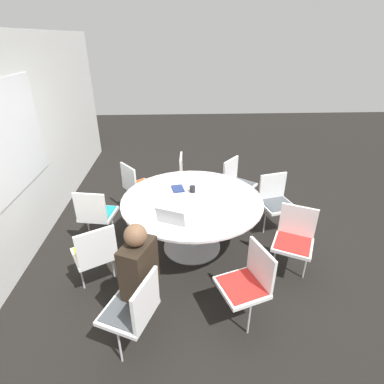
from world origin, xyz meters
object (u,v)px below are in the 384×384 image
chair_6 (137,184)px  chair_2 (294,237)px  chair_4 (237,181)px  chair_7 (96,212)px  laptop (172,219)px  chair_1 (248,280)px  chair_8 (95,251)px  chair_5 (189,175)px  coffee_cup (192,189)px  chair_3 (276,199)px  chair_0 (134,308)px  person_0 (138,271)px  spiral_notebook (178,189)px

chair_6 → chair_2: bearing=15.7°
chair_2 → chair_4: same height
chair_4 → chair_7: bearing=-26.8°
laptop → chair_1: bearing=162.1°
chair_2 → chair_8: size_ratio=1.00×
chair_5 → chair_7: size_ratio=1.00×
chair_1 → coffee_cup: size_ratio=10.14×
chair_4 → chair_5: (0.26, 0.78, 0.00)m
chair_2 → laptop: laptop is taller
chair_3 → laptop: size_ratio=2.14×
chair_0 → laptop: 1.04m
chair_1 → chair_5: same height
chair_1 → chair_8: bearing=53.0°
chair_3 → chair_6: bearing=-30.6°
chair_0 → chair_1: size_ratio=1.00×
person_0 → laptop: size_ratio=3.02×
chair_1 → chair_4: same height
chair_2 → chair_3: 0.92m
laptop → spiral_notebook: (0.84, -0.06, -0.05)m
chair_0 → chair_4: same height
chair_8 → person_0: (-0.55, -0.54, 0.19)m
laptop → chair_7: bearing=-10.5°
chair_1 → chair_5: bearing=-8.2°
chair_1 → chair_5: size_ratio=1.00×
chair_1 → chair_3: (1.60, -0.75, 0.00)m
chair_7 → person_0: size_ratio=0.71×
laptop → coffee_cup: bearing=-85.4°
chair_4 → chair_6: (-0.05, 1.63, 0.00)m
chair_6 → chair_8: (-1.68, 0.26, 0.00)m
chair_3 → chair_5: bearing=-50.9°
chair_3 → chair_6: 2.17m
chair_2 → coffee_cup: size_ratio=10.14×
chair_0 → chair_3: size_ratio=1.00×
chair_0 → chair_4: bearing=-4.7°
chair_8 → coffee_cup: 1.45m
chair_2 → coffee_cup: bearing=-4.6°
laptop → person_0: bearing=88.9°
chair_1 → chair_7: bearing=33.6°
chair_4 → coffee_cup: size_ratio=10.14×
chair_3 → chair_7: (-0.24, 2.53, 0.00)m
chair_2 → chair_7: bearing=11.7°
chair_0 → chair_5: bearing=11.8°
chair_3 → coffee_cup: size_ratio=10.14×
chair_5 → laptop: (-1.86, 0.25, 0.30)m
chair_2 → person_0: bearing=49.2°
coffee_cup → chair_8: bearing=128.4°
chair_5 → chair_6: bearing=-66.7°
chair_1 → chair_6: same height
chair_6 → spiral_notebook: 1.01m
chair_1 → spiral_notebook: size_ratio=3.64×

